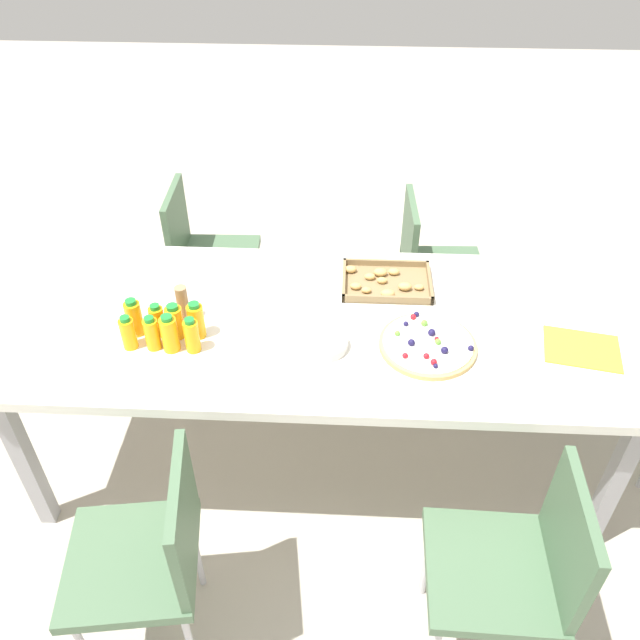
{
  "coord_description": "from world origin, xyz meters",
  "views": [
    {
      "loc": [
        0.1,
        -1.85,
        2.28
      ],
      "look_at": [
        0.0,
        -0.02,
        0.78
      ],
      "focal_mm": 35.94,
      "sensor_mm": 36.0,
      "label": 1
    }
  ],
  "objects_px": {
    "chair_far_left": "(203,250)",
    "chair_near_left": "(151,551)",
    "juice_bottle_2": "(170,334)",
    "juice_bottle_3": "(192,336)",
    "napkin_stack": "(572,394)",
    "paper_folder": "(582,349)",
    "snack_tray": "(385,282)",
    "juice_bottle_6": "(175,322)",
    "fruit_pizza": "(428,344)",
    "juice_bottle_4": "(134,318)",
    "juice_bottle_0": "(128,333)",
    "chair_far_right": "(431,263)",
    "juice_bottle_5": "(157,321)",
    "party_table": "(319,333)",
    "juice_bottle_7": "(196,321)",
    "plate_stack": "(323,343)",
    "cardboard_tube": "(183,303)",
    "chair_near_right": "(518,564)",
    "juice_bottle_1": "(152,334)"
  },
  "relations": [
    {
      "from": "juice_bottle_2",
      "to": "paper_folder",
      "type": "distance_m",
      "value": 1.46
    },
    {
      "from": "chair_far_left",
      "to": "napkin_stack",
      "type": "relative_size",
      "value": 5.53
    },
    {
      "from": "chair_far_right",
      "to": "juice_bottle_5",
      "type": "bearing_deg",
      "value": -52.74
    },
    {
      "from": "fruit_pizza",
      "to": "juice_bottle_0",
      "type": "bearing_deg",
      "value": -177.29
    },
    {
      "from": "juice_bottle_1",
      "to": "juice_bottle_4",
      "type": "xyz_separation_m",
      "value": [
        -0.08,
        0.08,
        0.01
      ]
    },
    {
      "from": "chair_far_left",
      "to": "juice_bottle_6",
      "type": "xyz_separation_m",
      "value": [
        0.12,
        -0.95,
        0.32
      ]
    },
    {
      "from": "juice_bottle_2",
      "to": "snack_tray",
      "type": "xyz_separation_m",
      "value": [
        0.77,
        0.42,
        -0.06
      ]
    },
    {
      "from": "juice_bottle_3",
      "to": "chair_far_left",
      "type": "bearing_deg",
      "value": 100.76
    },
    {
      "from": "paper_folder",
      "to": "chair_far_right",
      "type": "bearing_deg",
      "value": 115.53
    },
    {
      "from": "juice_bottle_4",
      "to": "juice_bottle_3",
      "type": "bearing_deg",
      "value": -19.9
    },
    {
      "from": "juice_bottle_0",
      "to": "paper_folder",
      "type": "relative_size",
      "value": 0.52
    },
    {
      "from": "juice_bottle_0",
      "to": "napkin_stack",
      "type": "relative_size",
      "value": 0.9
    },
    {
      "from": "chair_far_right",
      "to": "juice_bottle_5",
      "type": "relative_size",
      "value": 6.28
    },
    {
      "from": "chair_far_right",
      "to": "juice_bottle_7",
      "type": "xyz_separation_m",
      "value": [
        -0.94,
        -0.89,
        0.33
      ]
    },
    {
      "from": "juice_bottle_0",
      "to": "juice_bottle_2",
      "type": "bearing_deg",
      "value": -1.65
    },
    {
      "from": "chair_near_left",
      "to": "paper_folder",
      "type": "height_order",
      "value": "chair_near_left"
    },
    {
      "from": "cardboard_tube",
      "to": "paper_folder",
      "type": "bearing_deg",
      "value": -4.08
    },
    {
      "from": "party_table",
      "to": "juice_bottle_7",
      "type": "bearing_deg",
      "value": -166.17
    },
    {
      "from": "juice_bottle_4",
      "to": "juice_bottle_6",
      "type": "bearing_deg",
      "value": -3.77
    },
    {
      "from": "chair_near_left",
      "to": "fruit_pizza",
      "type": "height_order",
      "value": "chair_near_left"
    },
    {
      "from": "juice_bottle_0",
      "to": "snack_tray",
      "type": "bearing_deg",
      "value": 24.55
    },
    {
      "from": "party_table",
      "to": "juice_bottle_1",
      "type": "distance_m",
      "value": 0.62
    },
    {
      "from": "juice_bottle_4",
      "to": "paper_folder",
      "type": "height_order",
      "value": "juice_bottle_4"
    },
    {
      "from": "chair_near_left",
      "to": "cardboard_tube",
      "type": "bearing_deg",
      "value": -5.78
    },
    {
      "from": "juice_bottle_5",
      "to": "plate_stack",
      "type": "height_order",
      "value": "juice_bottle_5"
    },
    {
      "from": "party_table",
      "to": "paper_folder",
      "type": "bearing_deg",
      "value": -6.98
    },
    {
      "from": "chair_near_left",
      "to": "snack_tray",
      "type": "relative_size",
      "value": 2.34
    },
    {
      "from": "snack_tray",
      "to": "paper_folder",
      "type": "relative_size",
      "value": 1.36
    },
    {
      "from": "juice_bottle_1",
      "to": "snack_tray",
      "type": "bearing_deg",
      "value": 26.66
    },
    {
      "from": "napkin_stack",
      "to": "juice_bottle_2",
      "type": "bearing_deg",
      "value": 173.31
    },
    {
      "from": "chair_far_left",
      "to": "juice_bottle_2",
      "type": "bearing_deg",
      "value": 4.95
    },
    {
      "from": "juice_bottle_1",
      "to": "juice_bottle_7",
      "type": "relative_size",
      "value": 0.93
    },
    {
      "from": "chair_far_right",
      "to": "chair_near_right",
      "type": "height_order",
      "value": "same"
    },
    {
      "from": "juice_bottle_0",
      "to": "juice_bottle_3",
      "type": "bearing_deg",
      "value": -1.21
    },
    {
      "from": "napkin_stack",
      "to": "paper_folder",
      "type": "bearing_deg",
      "value": 67.66
    },
    {
      "from": "chair_near_left",
      "to": "juice_bottle_2",
      "type": "xyz_separation_m",
      "value": [
        -0.04,
        0.63,
        0.33
      ]
    },
    {
      "from": "party_table",
      "to": "chair_far_left",
      "type": "relative_size",
      "value": 2.79
    },
    {
      "from": "juice_bottle_2",
      "to": "cardboard_tube",
      "type": "bearing_deg",
      "value": 87.03
    },
    {
      "from": "juice_bottle_7",
      "to": "plate_stack",
      "type": "distance_m",
      "value": 0.46
    },
    {
      "from": "juice_bottle_5",
      "to": "cardboard_tube",
      "type": "bearing_deg",
      "value": 52.18
    },
    {
      "from": "juice_bottle_6",
      "to": "paper_folder",
      "type": "distance_m",
      "value": 1.45
    },
    {
      "from": "chair_far_left",
      "to": "chair_near_left",
      "type": "distance_m",
      "value": 1.67
    },
    {
      "from": "chair_far_left",
      "to": "plate_stack",
      "type": "xyz_separation_m",
      "value": [
        0.65,
        -0.99,
        0.28
      ]
    },
    {
      "from": "juice_bottle_0",
      "to": "juice_bottle_3",
      "type": "relative_size",
      "value": 0.97
    },
    {
      "from": "juice_bottle_4",
      "to": "fruit_pizza",
      "type": "xyz_separation_m",
      "value": [
        1.05,
        -0.03,
        -0.06
      ]
    },
    {
      "from": "juice_bottle_1",
      "to": "fruit_pizza",
      "type": "xyz_separation_m",
      "value": [
        0.97,
        0.05,
        -0.05
      ]
    },
    {
      "from": "chair_far_left",
      "to": "juice_bottle_3",
      "type": "distance_m",
      "value": 1.09
    },
    {
      "from": "juice_bottle_4",
      "to": "juice_bottle_5",
      "type": "height_order",
      "value": "juice_bottle_4"
    },
    {
      "from": "paper_folder",
      "to": "snack_tray",
      "type": "bearing_deg",
      "value": 152.79
    },
    {
      "from": "juice_bottle_6",
      "to": "fruit_pizza",
      "type": "height_order",
      "value": "juice_bottle_6"
    }
  ]
}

